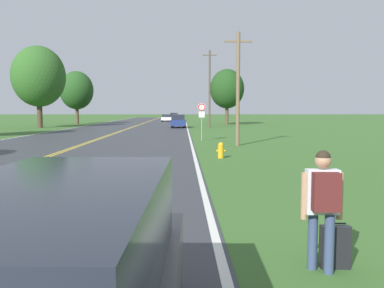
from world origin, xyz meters
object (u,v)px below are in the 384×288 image
(fire_hydrant, at_px, (221,150))
(car_dark_blue_van_approaching, at_px, (179,121))
(suitcase, at_px, (335,247))
(tree_mid_treeline, at_px, (39,77))
(tree_left_verge, at_px, (227,89))
(car_white_hatchback_mid_near, at_px, (167,118))
(traffic_sign, at_px, (202,112))
(tree_far_back, at_px, (77,90))
(car_maroon_sedan_mid_far, at_px, (174,116))
(hitchhiker_person, at_px, (323,199))

(fire_hydrant, height_order, car_dark_blue_van_approaching, car_dark_blue_van_approaching)
(car_dark_blue_van_approaching, bearing_deg, suitcase, 5.74)
(tree_mid_treeline, bearing_deg, tree_left_verge, 22.21)
(suitcase, xyz_separation_m, car_white_hatchback_mid_near, (-5.37, 74.19, 0.45))
(tree_left_verge, bearing_deg, traffic_sign, -99.40)
(tree_far_back, height_order, car_maroon_sedan_mid_far, tree_far_back)
(traffic_sign, xyz_separation_m, car_white_hatchback_mid_near, (-4.56, 49.55, -1.37))
(fire_hydrant, height_order, car_white_hatchback_mid_near, car_white_hatchback_mid_near)
(hitchhiker_person, xyz_separation_m, fire_hydrant, (-0.15, 13.83, -0.69))
(suitcase, xyz_separation_m, tree_left_verge, (4.73, 58.14, 5.26))
(tree_left_verge, bearing_deg, tree_far_back, 173.92)
(car_dark_blue_van_approaching, relative_size, car_white_hatchback_mid_near, 0.99)
(suitcase, bearing_deg, car_maroon_sedan_mid_far, 5.64)
(car_white_hatchback_mid_near, relative_size, car_maroon_sedan_mid_far, 0.93)
(hitchhiker_person, relative_size, car_maroon_sedan_mid_far, 0.39)
(tree_mid_treeline, height_order, tree_far_back, tree_mid_treeline)
(tree_left_verge, height_order, tree_far_back, tree_left_verge)
(hitchhiker_person, bearing_deg, traffic_sign, 4.12)
(fire_hydrant, xyz_separation_m, traffic_sign, (-0.41, 10.97, 1.75))
(hitchhiker_person, height_order, traffic_sign, traffic_sign)
(tree_left_verge, bearing_deg, car_white_hatchback_mid_near, 122.17)
(traffic_sign, relative_size, car_white_hatchback_mid_near, 0.67)
(hitchhiker_person, distance_m, car_maroon_sedan_mid_far, 83.90)
(car_maroon_sedan_mid_far, bearing_deg, tree_mid_treeline, -22.59)
(suitcase, bearing_deg, traffic_sign, 4.72)
(tree_far_back, distance_m, car_maroon_sedan_mid_far, 27.94)
(suitcase, height_order, tree_mid_treeline, tree_mid_treeline)
(traffic_sign, bearing_deg, car_maroon_sedan_mid_far, 93.20)
(hitchhiker_person, distance_m, car_white_hatchback_mid_near, 74.52)
(fire_hydrant, height_order, tree_mid_treeline, tree_mid_treeline)
(fire_hydrant, relative_size, tree_left_verge, 0.09)
(hitchhiker_person, xyz_separation_m, car_white_hatchback_mid_near, (-5.12, 74.35, -0.31))
(traffic_sign, xyz_separation_m, tree_left_verge, (5.54, 33.49, 3.44))
(hitchhiker_person, height_order, car_dark_blue_van_approaching, hitchhiker_person)
(traffic_sign, xyz_separation_m, car_dark_blue_van_approaching, (-1.96, 22.36, -1.25))
(fire_hydrant, distance_m, tree_mid_treeline, 40.18)
(tree_mid_treeline, height_order, car_maroon_sedan_mid_far, tree_mid_treeline)
(traffic_sign, height_order, car_white_hatchback_mid_near, traffic_sign)
(hitchhiker_person, bearing_deg, car_dark_blue_van_approaching, 5.88)
(hitchhiker_person, bearing_deg, tree_mid_treeline, 26.15)
(tree_left_verge, distance_m, car_white_hatchback_mid_near, 19.57)
(tree_far_back, distance_m, car_white_hatchback_mid_near, 20.00)
(hitchhiker_person, height_order, car_white_hatchback_mid_near, hitchhiker_person)
(fire_hydrant, bearing_deg, hitchhiker_person, -89.39)
(fire_hydrant, bearing_deg, tree_mid_treeline, 121.05)
(hitchhiker_person, height_order, car_maroon_sedan_mid_far, hitchhiker_person)
(tree_left_verge, relative_size, car_white_hatchback_mid_near, 2.06)
(tree_mid_treeline, distance_m, car_maroon_sedan_mid_far, 40.10)
(suitcase, relative_size, traffic_sign, 0.24)
(tree_far_back, bearing_deg, tree_mid_treeline, -96.54)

